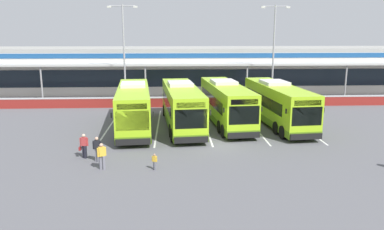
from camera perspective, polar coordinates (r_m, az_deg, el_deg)
ground_plane at (r=27.39m, az=3.11°, el=-4.59°), size 200.00×200.00×0.00m
terminal_building at (r=53.26m, az=0.20°, el=7.05°), size 70.00×13.00×6.00m
red_barrier_wall at (r=41.32m, az=1.09°, el=2.03°), size 60.00×0.40×1.10m
coach_bus_leftmost at (r=32.16m, az=-8.87°, el=1.12°), size 3.81×12.33×3.78m
coach_bus_left_centre at (r=32.29m, az=-1.58°, el=1.31°), size 3.81×12.33×3.78m
coach_bus_centre at (r=33.63m, az=5.16°, el=1.71°), size 3.81×12.33×3.78m
coach_bus_right_centre at (r=33.97m, az=12.85°, el=1.56°), size 3.81×12.33×3.78m
bay_stripe_far_west at (r=33.52m, az=-12.41°, el=-1.69°), size 0.14×13.00×0.01m
bay_stripe_west at (r=33.07m, az=-5.21°, el=-1.63°), size 0.14×13.00×0.01m
bay_stripe_mid_west at (r=33.15m, az=2.06°, el=-1.56°), size 0.14×13.00×0.01m
bay_stripe_centre at (r=33.76m, az=9.19°, el=-1.45°), size 0.14×13.00×0.01m
bay_stripe_mid_east at (r=34.86m, az=15.96°, el=-1.34°), size 0.14×13.00×0.01m
pedestrian_with_handbag at (r=25.38m, az=-16.14°, el=-4.45°), size 0.63×0.35×1.62m
pedestrian_in_dark_coat at (r=24.45m, az=-14.25°, el=-4.93°), size 0.54×0.32×1.62m
pedestrian_child at (r=22.52m, az=-5.73°, el=-7.01°), size 0.32×0.25×1.00m
pedestrian_near_bin at (r=23.01m, az=-13.58°, el=-6.00°), size 0.52×0.35×1.62m
lamp_post_west at (r=42.82m, az=-10.32°, el=9.93°), size 3.24×0.28×11.00m
lamp_post_centre at (r=43.92m, az=12.33°, el=9.90°), size 3.24×0.28×11.00m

